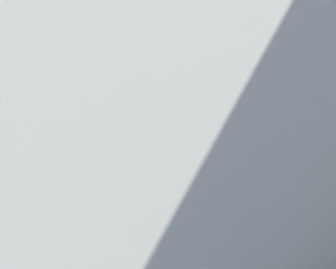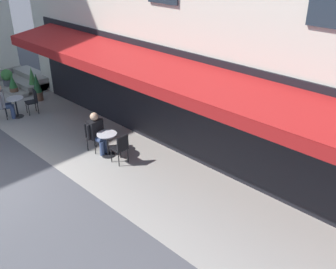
{
  "view_description": "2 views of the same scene",
  "coord_description": "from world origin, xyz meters",
  "views": [
    {
      "loc": [
        7.72,
        -11.94,
        8.63
      ],
      "look_at": [
        -4.58,
        -3.69,
        1.06
      ],
      "focal_mm": 31.05,
      "sensor_mm": 36.0,
      "label": 1
    },
    {
      "loc": [
        -9.35,
        2.62,
        5.88
      ],
      "look_at": [
        -3.3,
        -3.51,
        1.5
      ],
      "focal_mm": 41.03,
      "sensor_mm": 36.0,
      "label": 2
    }
  ],
  "objects": [
    {
      "name": "ground_plane",
      "position": [
        0.0,
        0.0,
        0.0
      ],
      "size": [
        70.0,
        70.0,
        0.0
      ],
      "primitive_type": "plane",
      "color": "#4C4C51"
    },
    {
      "name": "sidewalk_cafe_terrace",
      "position": [
        -3.25,
        -3.4,
        0.0
      ],
      "size": [
        20.5,
        3.2,
        0.01
      ],
      "primitive_type": "cube",
      "color": "gray",
      "rests_on": "ground_plane"
    },
    {
      "name": "cafe_building_facade",
      "position": [
        -4.0,
        -9.49,
        7.49
      ],
      "size": [
        20.0,
        10.7,
        15.0
      ],
      "color": "beige",
      "rests_on": "ground_plane"
    },
    {
      "name": "cafe_table_near_entrance",
      "position": [
        -0.93,
        -3.32,
        0.49
      ],
      "size": [
        0.6,
        0.6,
        0.75
      ],
      "color": "black",
      "rests_on": "ground_plane"
    },
    {
      "name": "cafe_chair_black_by_window",
      "position": [
        -0.3,
        -3.24,
        0.55
      ],
      "size": [
        0.45,
        0.45,
        0.91
      ],
      "color": "black",
      "rests_on": "ground_plane"
    },
    {
      "name": "cafe_chair_black_back_row",
      "position": [
        -1.56,
        -3.33,
        0.55
      ],
      "size": [
        0.4,
        0.4,
        0.91
      ],
      "color": "black",
      "rests_on": "ground_plane"
    },
    {
      "name": "cafe_table_mid_terrace",
      "position": [
        -11.63,
        -3.13,
        0.49
      ],
      "size": [
        0.6,
        0.6,
        0.75
      ],
      "color": "black",
      "rests_on": "ground_plane"
    },
    {
      "name": "cafe_chair_black_facing_street",
      "position": [
        -11.96,
        -2.59,
        0.55
      ],
      "size": [
        0.55,
        0.55,
        0.91
      ],
      "color": "black",
      "rests_on": "ground_plane"
    },
    {
      "name": "cafe_chair_black_near_door",
      "position": [
        -11.3,
        -3.67,
        0.55
      ],
      "size": [
        0.55,
        0.55,
        0.91
      ],
      "color": "black",
      "rests_on": "ground_plane"
    },
    {
      "name": "cafe_table_streetside",
      "position": [
        3.77,
        -2.73,
        0.49
      ],
      "size": [
        0.6,
        0.6,
        0.75
      ],
      "color": "black",
      "rests_on": "ground_plane"
    },
    {
      "name": "cafe_chair_black_kerbside",
      "position": [
        4.02,
        -2.15,
        0.55
      ],
      "size": [
        0.53,
        0.53,
        0.91
      ],
      "color": "black",
      "rests_on": "ground_plane"
    },
    {
      "name": "cafe_chair_black_corner_left",
      "position": [
        3.63,
        -3.35,
        0.55
      ],
      "size": [
        0.48,
        0.48,
        0.91
      ],
      "color": "black",
      "rests_on": "ground_plane"
    },
    {
      "name": "seated_patron_in_grey",
      "position": [
        3.94,
        -2.35,
        0.71
      ],
      "size": [
        0.63,
        0.65,
        1.32
      ],
      "color": "navy",
      "rests_on": "ground_plane"
    },
    {
      "name": "seated_companion_in_black",
      "position": [
        -0.51,
        -3.27,
        0.7
      ],
      "size": [
        0.57,
        0.65,
        1.3
      ],
      "color": "navy",
      "rests_on": "ground_plane"
    },
    {
      "name": "walking_pedestrian_in_olive",
      "position": [
        -3.43,
        2.89,
        0.94
      ],
      "size": [
        0.44,
        0.61,
        1.61
      ],
      "color": "navy",
      "rests_on": "ground_plane"
    },
    {
      "name": "potted_plant_under_sign",
      "position": [
        4.74,
        -4.12,
        0.56
      ],
      "size": [
        0.36,
        0.36,
        1.15
      ],
      "color": "brown",
      "rests_on": "ground_plane"
    },
    {
      "name": "parked_car_silver",
      "position": [
        -8.19,
        3.71,
        0.71
      ],
      "size": [
        4.42,
        2.1,
        1.33
      ],
      "color": "#B7B7BC",
      "rests_on": "ground_plane"
    }
  ]
}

